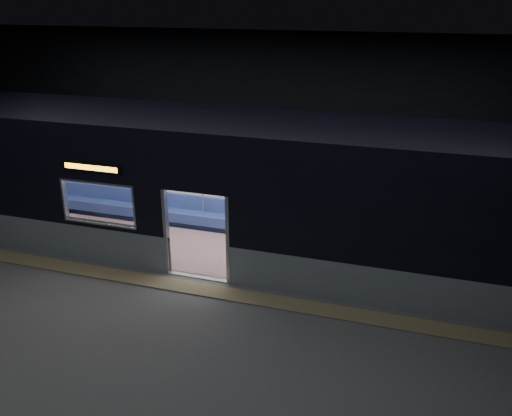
% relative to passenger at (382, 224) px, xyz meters
% --- Properties ---
extents(station_floor, '(24.00, 14.00, 0.01)m').
position_rel_passenger_xyz_m(station_floor, '(-3.77, -3.55, -0.78)').
color(station_floor, '#47494C').
rests_on(station_floor, ground).
extents(station_envelope, '(24.00, 14.00, 5.00)m').
position_rel_passenger_xyz_m(station_envelope, '(-3.77, -3.55, 2.89)').
color(station_envelope, black).
rests_on(station_envelope, station_floor).
extents(tactile_strip, '(22.80, 0.50, 0.03)m').
position_rel_passenger_xyz_m(tactile_strip, '(-3.77, -3.00, -0.76)').
color(tactile_strip, '#8C7F59').
rests_on(tactile_strip, station_floor).
extents(metro_car, '(18.00, 3.04, 3.35)m').
position_rel_passenger_xyz_m(metro_car, '(-3.77, -1.00, 1.07)').
color(metro_car, '#8699A0').
rests_on(metro_car, station_floor).
extents(passenger, '(0.39, 0.66, 1.32)m').
position_rel_passenger_xyz_m(passenger, '(0.00, 0.00, 0.00)').
color(passenger, black).
rests_on(passenger, metro_car).
extents(handbag, '(0.29, 0.26, 0.13)m').
position_rel_passenger_xyz_m(handbag, '(-0.04, -0.21, -0.11)').
color(handbag, black).
rests_on(handbag, passenger).
extents(transit_map, '(1.08, 0.03, 0.70)m').
position_rel_passenger_xyz_m(transit_map, '(0.59, 0.31, 0.73)').
color(transit_map, white).
rests_on(transit_map, metro_car).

